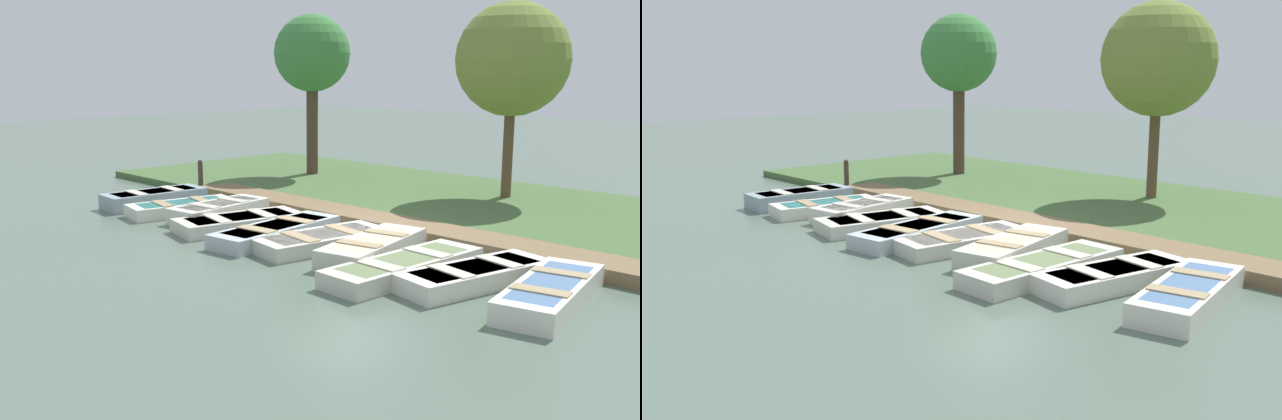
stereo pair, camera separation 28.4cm
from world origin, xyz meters
TOP-DOWN VIEW (x-y plane):
  - ground_plane at (0.00, 0.00)m, footprint 80.00×80.00m
  - shore_bank at (-5.00, 0.00)m, footprint 8.00×24.00m
  - dock_walkway at (-1.50, 0.00)m, footprint 1.11×13.81m
  - rowboat_0 at (0.87, -6.40)m, footprint 2.88×1.25m
  - rowboat_1 at (0.96, -4.91)m, footprint 2.92×1.55m
  - rowboat_2 at (0.62, -3.72)m, footprint 2.76×1.35m
  - rowboat_3 at (0.97, -2.43)m, footprint 3.24×1.84m
  - rowboat_4 at (1.02, -1.05)m, footprint 3.46×1.41m
  - rowboat_5 at (0.83, 0.22)m, footprint 3.18×1.65m
  - rowboat_6 at (0.70, 1.54)m, footprint 3.07×1.62m
  - rowboat_7 at (1.23, 2.78)m, footprint 3.54×1.16m
  - rowboat_8 at (0.76, 4.01)m, footprint 3.21×1.61m
  - rowboat_9 at (0.77, 5.46)m, footprint 3.24×1.62m
  - mooring_post_near at (-1.36, -7.35)m, footprint 0.15×0.15m
  - park_tree_far_left at (-5.57, -6.76)m, footprint 2.56×2.56m
  - park_tree_left at (-6.38, 0.29)m, footprint 3.11×3.11m

SIDE VIEW (x-z plane):
  - ground_plane at x=0.00m, z-range 0.00..0.00m
  - shore_bank at x=-5.00m, z-range 0.00..0.20m
  - dock_walkway at x=-1.50m, z-range 0.00..0.27m
  - rowboat_5 at x=0.83m, z-range 0.00..0.34m
  - rowboat_3 at x=0.97m, z-range 0.00..0.34m
  - rowboat_1 at x=0.96m, z-range 0.00..0.34m
  - rowboat_7 at x=1.23m, z-range 0.00..0.36m
  - rowboat_4 at x=1.02m, z-range 0.00..0.36m
  - rowboat_8 at x=0.76m, z-range 0.00..0.36m
  - rowboat_9 at x=0.77m, z-range 0.00..0.41m
  - rowboat_6 at x=0.70m, z-range 0.00..0.43m
  - rowboat_2 at x=0.62m, z-range 0.00..0.43m
  - rowboat_0 at x=0.87m, z-range 0.00..0.44m
  - mooring_post_near at x=-1.36m, z-range 0.00..1.01m
  - park_tree_left at x=-6.38m, z-range 1.21..6.77m
  - park_tree_far_left at x=-5.57m, z-range 1.41..6.93m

